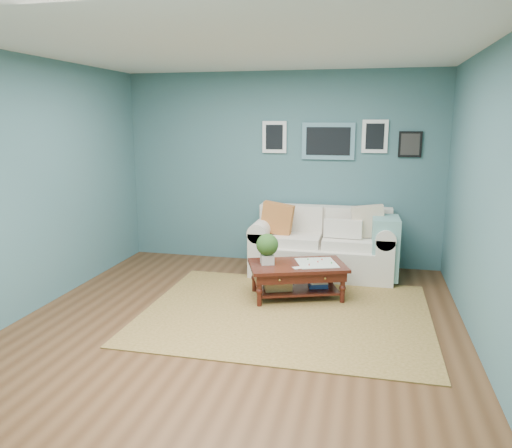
% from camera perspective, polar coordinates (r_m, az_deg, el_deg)
% --- Properties ---
extents(room_shell, '(5.00, 5.02, 2.70)m').
position_cam_1_polar(room_shell, '(4.76, -2.17, 3.60)').
color(room_shell, brown).
rests_on(room_shell, ground).
extents(area_rug, '(3.02, 2.41, 0.01)m').
position_cam_1_polar(area_rug, '(5.45, 3.42, -10.12)').
color(area_rug, brown).
rests_on(area_rug, ground).
extents(loveseat, '(1.90, 0.86, 0.98)m').
position_cam_1_polar(loveseat, '(6.73, 8.30, -2.40)').
color(loveseat, white).
rests_on(loveseat, ground).
extents(coffee_table, '(1.24, 0.97, 0.76)m').
position_cam_1_polar(coffee_table, '(5.80, 4.16, -5.23)').
color(coffee_table, black).
rests_on(coffee_table, ground).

